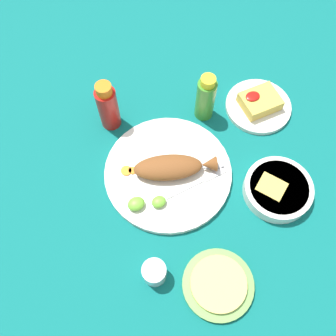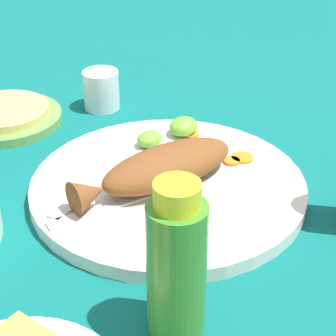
# 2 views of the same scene
# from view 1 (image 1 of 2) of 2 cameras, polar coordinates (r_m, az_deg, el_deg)

# --- Properties ---
(ground_plane) EXTENTS (4.00, 4.00, 0.00)m
(ground_plane) POSITION_cam_1_polar(r_m,az_deg,el_deg) (1.05, 0.00, -0.92)
(ground_plane) COLOR #0C605B
(main_plate) EXTENTS (0.35, 0.35, 0.02)m
(main_plate) POSITION_cam_1_polar(r_m,az_deg,el_deg) (1.04, 0.00, -0.70)
(main_plate) COLOR silver
(main_plate) RESTS_ON ground_plane
(fried_fish) EXTENTS (0.23, 0.13, 0.05)m
(fried_fish) POSITION_cam_1_polar(r_m,az_deg,el_deg) (1.01, 0.63, 0.13)
(fried_fish) COLOR brown
(fried_fish) RESTS_ON main_plate
(fork_near) EXTENTS (0.17, 0.09, 0.00)m
(fork_near) POSITION_cam_1_polar(r_m,az_deg,el_deg) (1.04, 4.88, 0.40)
(fork_near) COLOR silver
(fork_near) RESTS_ON main_plate
(fork_far) EXTENTS (0.19, 0.02, 0.00)m
(fork_far) POSITION_cam_1_polar(r_m,az_deg,el_deg) (1.02, 4.92, -2.02)
(fork_far) COLOR silver
(fork_far) RESTS_ON main_plate
(carrot_slice_near) EXTENTS (0.03, 0.03, 0.00)m
(carrot_slice_near) POSITION_cam_1_polar(r_m,az_deg,el_deg) (1.04, -6.38, -0.41)
(carrot_slice_near) COLOR orange
(carrot_slice_near) RESTS_ON main_plate
(carrot_slice_mid) EXTENTS (0.02, 0.02, 0.00)m
(carrot_slice_mid) POSITION_cam_1_polar(r_m,az_deg,el_deg) (1.03, -5.42, -0.38)
(carrot_slice_mid) COLOR orange
(carrot_slice_mid) RESTS_ON main_plate
(carrot_slice_far) EXTENTS (0.02, 0.02, 0.00)m
(carrot_slice_far) POSITION_cam_1_polar(r_m,az_deg,el_deg) (1.00, -5.32, -5.20)
(carrot_slice_far) COLOR orange
(carrot_slice_far) RESTS_ON main_plate
(lime_wedge_main) EXTENTS (0.05, 0.04, 0.03)m
(lime_wedge_main) POSITION_cam_1_polar(r_m,az_deg,el_deg) (0.98, -4.88, -5.47)
(lime_wedge_main) COLOR #6BB233
(lime_wedge_main) RESTS_ON main_plate
(lime_wedge_side) EXTENTS (0.04, 0.03, 0.02)m
(lime_wedge_side) POSITION_cam_1_polar(r_m,az_deg,el_deg) (0.98, -1.40, -5.18)
(lime_wedge_side) COLOR #6BB233
(lime_wedge_side) RESTS_ON main_plate
(hot_sauce_bottle_red) EXTENTS (0.06, 0.06, 0.17)m
(hot_sauce_bottle_red) POSITION_cam_1_polar(r_m,az_deg,el_deg) (1.08, -9.15, 9.22)
(hot_sauce_bottle_red) COLOR #B21914
(hot_sauce_bottle_red) RESTS_ON ground_plane
(hot_sauce_bottle_green) EXTENTS (0.06, 0.06, 0.16)m
(hot_sauce_bottle_green) POSITION_cam_1_polar(r_m,az_deg,el_deg) (1.09, 5.75, 10.56)
(hot_sauce_bottle_green) COLOR #3D8428
(hot_sauce_bottle_green) RESTS_ON ground_plane
(salt_cup) EXTENTS (0.06, 0.06, 0.06)m
(salt_cup) POSITION_cam_1_polar(r_m,az_deg,el_deg) (0.94, -2.09, -15.67)
(salt_cup) COLOR silver
(salt_cup) RESTS_ON ground_plane
(side_plate_fries) EXTENTS (0.20, 0.20, 0.01)m
(side_plate_fries) POSITION_cam_1_polar(r_m,az_deg,el_deg) (1.19, 13.57, 9.13)
(side_plate_fries) COLOR silver
(side_plate_fries) RESTS_ON ground_plane
(fries_pile) EXTENTS (0.11, 0.09, 0.04)m
(fries_pile) POSITION_cam_1_polar(r_m,az_deg,el_deg) (1.17, 13.80, 9.86)
(fries_pile) COLOR gold
(fries_pile) RESTS_ON side_plate_fries
(guacamole_bowl) EXTENTS (0.18, 0.18, 0.05)m
(guacamole_bowl) POSITION_cam_1_polar(r_m,az_deg,el_deg) (1.05, 16.39, -3.10)
(guacamole_bowl) COLOR white
(guacamole_bowl) RESTS_ON ground_plane
(tortilla_plate) EXTENTS (0.17, 0.17, 0.01)m
(tortilla_plate) POSITION_cam_1_polar(r_m,az_deg,el_deg) (0.96, 7.62, -17.20)
(tortilla_plate) COLOR #6B9E4C
(tortilla_plate) RESTS_ON ground_plane
(tortilla_stack) EXTENTS (0.14, 0.14, 0.01)m
(tortilla_stack) POSITION_cam_1_polar(r_m,az_deg,el_deg) (0.95, 7.72, -17.08)
(tortilla_stack) COLOR #E0C666
(tortilla_stack) RESTS_ON tortilla_plate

